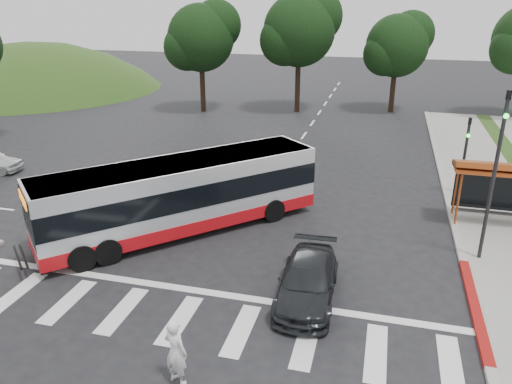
% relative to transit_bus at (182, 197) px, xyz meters
% --- Properties ---
extents(ground, '(140.00, 140.00, 0.00)m').
position_rel_transit_bus_xyz_m(ground, '(2.37, -1.04, -1.55)').
color(ground, black).
rests_on(ground, ground).
extents(sidewalk_east, '(4.00, 40.00, 0.12)m').
position_rel_transit_bus_xyz_m(sidewalk_east, '(13.37, 6.96, -1.49)').
color(sidewalk_east, gray).
rests_on(sidewalk_east, ground).
extents(curb_east, '(0.30, 40.00, 0.15)m').
position_rel_transit_bus_xyz_m(curb_east, '(11.37, 6.96, -1.47)').
color(curb_east, '#9E9991').
rests_on(curb_east, ground).
extents(curb_east_red, '(0.32, 6.00, 0.15)m').
position_rel_transit_bus_xyz_m(curb_east_red, '(11.37, -3.04, -1.47)').
color(curb_east_red, maroon).
rests_on(curb_east_red, ground).
extents(hillside_nw, '(44.00, 44.00, 10.00)m').
position_rel_transit_bus_xyz_m(hillside_nw, '(-29.63, 28.96, -1.55)').
color(hillside_nw, '#234014').
rests_on(hillside_nw, ground).
extents(crosswalk_ladder, '(18.00, 2.60, 0.01)m').
position_rel_transit_bus_xyz_m(crosswalk_ladder, '(2.37, -6.04, -1.54)').
color(crosswalk_ladder, silver).
rests_on(crosswalk_ladder, ground).
extents(bus_shelter, '(4.20, 1.60, 2.86)m').
position_rel_transit_bus_xyz_m(bus_shelter, '(13.17, 4.07, 0.80)').
color(bus_shelter, '#A2461B').
rests_on(bus_shelter, sidewalk_east).
extents(traffic_signal_ne_tall, '(0.18, 0.37, 6.50)m').
position_rel_transit_bus_xyz_m(traffic_signal_ne_tall, '(11.97, 0.46, 2.33)').
color(traffic_signal_ne_tall, black).
rests_on(traffic_signal_ne_tall, ground).
extents(traffic_signal_ne_short, '(0.18, 0.37, 4.00)m').
position_rel_transit_bus_xyz_m(traffic_signal_ne_short, '(11.97, 7.45, 0.93)').
color(traffic_signal_ne_short, black).
rests_on(traffic_signal_ne_short, ground).
extents(tree_north_a, '(6.60, 6.15, 10.17)m').
position_rel_transit_bus_xyz_m(tree_north_a, '(0.45, 25.03, 5.37)').
color(tree_north_a, black).
rests_on(tree_north_a, ground).
extents(tree_north_b, '(5.72, 5.33, 8.43)m').
position_rel_transit_bus_xyz_m(tree_north_b, '(8.44, 27.02, 4.11)').
color(tree_north_b, black).
rests_on(tree_north_b, ground).
extents(tree_north_c, '(6.16, 5.74, 9.30)m').
position_rel_transit_bus_xyz_m(tree_north_c, '(-7.55, 23.03, 4.74)').
color(tree_north_c, black).
rests_on(tree_north_c, ground).
extents(transit_bus, '(10.18, 10.46, 3.10)m').
position_rel_transit_bus_xyz_m(transit_bus, '(0.00, 0.00, 0.00)').
color(transit_bus, silver).
rests_on(transit_bus, ground).
extents(pedestrian, '(0.81, 0.67, 1.92)m').
position_rel_transit_bus_xyz_m(pedestrian, '(3.37, -8.54, -0.59)').
color(pedestrian, white).
rests_on(pedestrian, ground).
extents(dark_sedan, '(2.00, 4.59, 1.31)m').
position_rel_transit_bus_xyz_m(dark_sedan, '(6.02, -3.80, -0.89)').
color(dark_sedan, '#212427').
rests_on(dark_sedan, ground).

